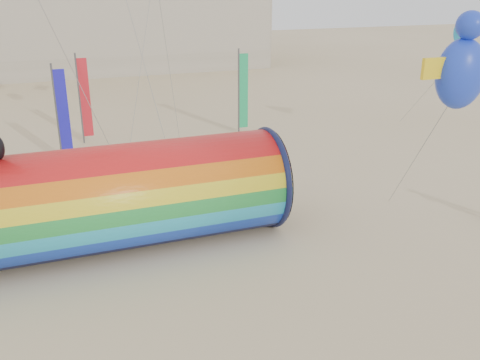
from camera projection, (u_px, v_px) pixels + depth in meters
name	position (u px, v px, depth m)	size (l,w,h in m)	color
ground	(242.00, 262.00, 18.16)	(160.00, 160.00, 0.00)	#CCB58C
windsock_assembly	(103.00, 197.00, 18.50)	(12.82, 3.90, 5.91)	red
festival_banners	(134.00, 101.00, 29.92)	(11.24, 3.74, 5.20)	#59595E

